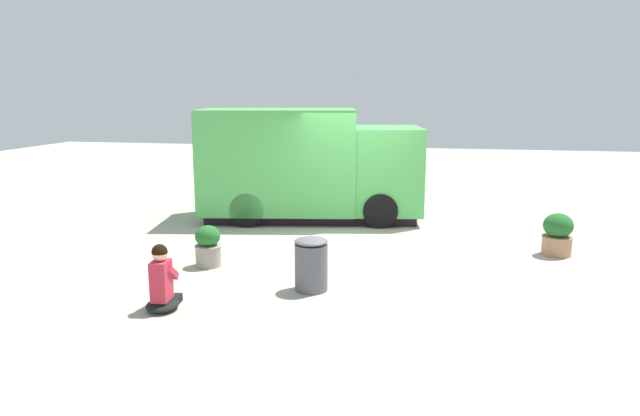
{
  "coord_description": "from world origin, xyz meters",
  "views": [
    {
      "loc": [
        -1.48,
        11.32,
        2.93
      ],
      "look_at": [
        0.37,
        1.87,
        1.0
      ],
      "focal_mm": 32.58,
      "sensor_mm": 36.0,
      "label": 1
    }
  ],
  "objects_px": {
    "food_truck": "(307,167)",
    "trash_bin": "(311,264)",
    "person_customer": "(162,284)",
    "planter_flowering_near": "(208,246)",
    "planter_flowering_far": "(558,234)"
  },
  "relations": [
    {
      "from": "person_customer",
      "to": "planter_flowering_far",
      "type": "height_order",
      "value": "person_customer"
    },
    {
      "from": "food_truck",
      "to": "trash_bin",
      "type": "relative_size",
      "value": 6.48
    },
    {
      "from": "planter_flowering_near",
      "to": "planter_flowering_far",
      "type": "relative_size",
      "value": 0.92
    },
    {
      "from": "planter_flowering_far",
      "to": "food_truck",
      "type": "bearing_deg",
      "value": -22.98
    },
    {
      "from": "food_truck",
      "to": "planter_flowering_near",
      "type": "distance_m",
      "value": 4.24
    },
    {
      "from": "person_customer",
      "to": "food_truck",
      "type": "bearing_deg",
      "value": -96.52
    },
    {
      "from": "food_truck",
      "to": "planter_flowering_far",
      "type": "xyz_separation_m",
      "value": [
        -5.15,
        2.18,
        -0.84
      ]
    },
    {
      "from": "food_truck",
      "to": "planter_flowering_far",
      "type": "height_order",
      "value": "food_truck"
    },
    {
      "from": "planter_flowering_near",
      "to": "person_customer",
      "type": "bearing_deg",
      "value": 94.11
    },
    {
      "from": "food_truck",
      "to": "person_customer",
      "type": "xyz_separation_m",
      "value": [
        0.69,
        6.08,
        -0.87
      ]
    },
    {
      "from": "planter_flowering_near",
      "to": "trash_bin",
      "type": "relative_size",
      "value": 0.88
    },
    {
      "from": "food_truck",
      "to": "trash_bin",
      "type": "distance_m",
      "value": 5.12
    },
    {
      "from": "person_customer",
      "to": "planter_flowering_near",
      "type": "relative_size",
      "value": 1.3
    },
    {
      "from": "planter_flowering_near",
      "to": "planter_flowering_far",
      "type": "xyz_separation_m",
      "value": [
        -5.99,
        -1.88,
        0.03
      ]
    },
    {
      "from": "person_customer",
      "to": "planter_flowering_near",
      "type": "xyz_separation_m",
      "value": [
        0.14,
        -2.01,
        -0.0
      ]
    }
  ]
}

